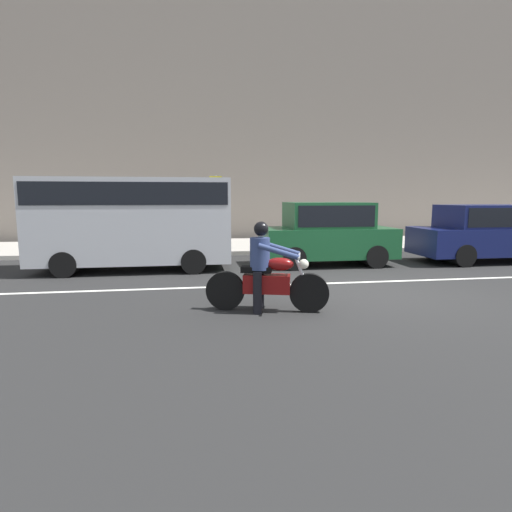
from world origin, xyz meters
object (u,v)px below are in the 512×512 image
object	(u,v)px
parked_van_silver	(133,217)
pedestrian_bystander	(173,217)
street_sign_post	(216,204)
parked_hatchback_forest_green	(327,233)
motorcycle_with_rider_denim_blue	(266,275)
parked_sedan_navy	(490,233)

from	to	relation	value
parked_van_silver	pedestrian_bystander	world-z (taller)	parked_van_silver
street_sign_post	parked_hatchback_forest_green	bearing A→B (deg)	-51.87
motorcycle_with_rider_denim_blue	parked_sedan_navy	distance (m)	8.89
parked_hatchback_forest_green	parked_sedan_navy	distance (m)	5.08
parked_hatchback_forest_green	street_sign_post	size ratio (longest dim) A/B	1.45
parked_van_silver	street_sign_post	world-z (taller)	street_sign_post
parked_sedan_navy	street_sign_post	world-z (taller)	street_sign_post
parked_hatchback_forest_green	parked_van_silver	xyz separation A→B (m)	(-5.40, -0.01, 0.48)
parked_hatchback_forest_green	parked_van_silver	distance (m)	5.42
parked_sedan_navy	street_sign_post	xyz separation A→B (m)	(-8.05, 3.95, 0.82)
parked_hatchback_forest_green	pedestrian_bystander	size ratio (longest dim) A/B	2.16
parked_hatchback_forest_green	parked_sedan_navy	world-z (taller)	parked_hatchback_forest_green
motorcycle_with_rider_denim_blue	parked_hatchback_forest_green	world-z (taller)	parked_hatchback_forest_green
parked_van_silver	pedestrian_bystander	size ratio (longest dim) A/B	2.91
motorcycle_with_rider_denim_blue	parked_van_silver	world-z (taller)	parked_van_silver
street_sign_post	motorcycle_with_rider_denim_blue	bearing A→B (deg)	-87.64
parked_van_silver	parked_sedan_navy	world-z (taller)	parked_van_silver
motorcycle_with_rider_denim_blue	parked_van_silver	size ratio (longest dim) A/B	0.41
parked_sedan_navy	parked_van_silver	bearing A→B (deg)	179.15
motorcycle_with_rider_denim_blue	parked_hatchback_forest_green	xyz separation A→B (m)	(2.62, 4.61, 0.30)
pedestrian_bystander	motorcycle_with_rider_denim_blue	bearing A→B (deg)	-79.07
motorcycle_with_rider_denim_blue	street_sign_post	size ratio (longest dim) A/B	0.81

